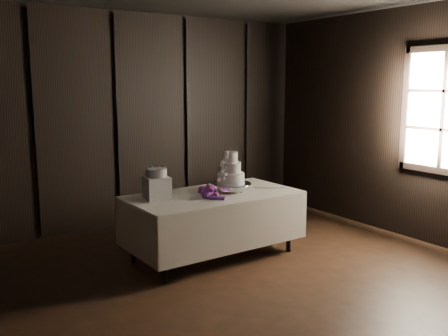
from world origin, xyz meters
TOP-DOWN VIEW (x-y plane):
  - room at (0.00, 0.00)m, footprint 6.08×7.08m
  - window at (2.97, 0.50)m, footprint 0.06×1.16m
  - display_table at (0.42, 1.68)m, footprint 2.02×1.10m
  - cake_stand at (0.68, 1.70)m, footprint 0.64×0.64m
  - wedding_cake at (0.66, 1.69)m, footprint 0.36×0.32m
  - bouquet at (0.27, 1.55)m, footprint 0.47×0.48m
  - box_pedestal at (-0.24, 1.80)m, footprint 0.29×0.29m
  - small_cake at (-0.24, 1.80)m, footprint 0.28×0.28m
  - cake_knife at (1.10, 1.58)m, footprint 0.32×0.23m

SIDE VIEW (x-z plane):
  - display_table at x=0.42m, z-range 0.04..0.80m
  - cake_knife at x=1.10m, z-range 0.76..0.77m
  - cake_stand at x=0.68m, z-range 0.76..0.85m
  - bouquet at x=0.27m, z-range 0.73..0.91m
  - box_pedestal at x=-0.24m, z-range 0.76..1.01m
  - wedding_cake at x=0.66m, z-range 0.81..1.19m
  - small_cake at x=-0.24m, z-range 1.01..1.10m
  - room at x=0.00m, z-range -0.04..3.04m
  - window at x=2.97m, z-range 0.92..2.48m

